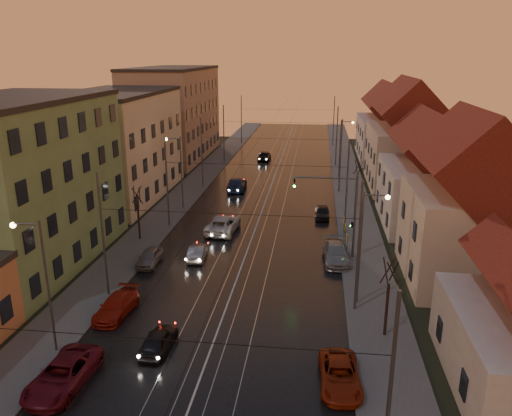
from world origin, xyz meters
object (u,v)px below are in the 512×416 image
at_px(traffic_light_mast, 343,206).
at_px(parked_left_2, 116,306).
at_px(street_lamp_1, 366,238).
at_px(driving_car_3, 237,184).
at_px(driving_car_1, 198,252).
at_px(parked_right_2, 322,212).
at_px(street_lamp_2, 178,165).
at_px(parked_right_1, 336,253).
at_px(driving_car_2, 223,224).
at_px(parked_left_3, 150,257).
at_px(parked_left_1, 63,374).
at_px(street_lamp_0, 41,274).
at_px(driving_car_4, 264,156).
at_px(street_lamp_3, 342,143).
at_px(driving_car_0, 158,340).
at_px(parked_right_0, 340,375).

xyz_separation_m(traffic_light_mast, parked_left_2, (-15.00, -11.45, -3.96)).
xyz_separation_m(street_lamp_1, driving_car_3, (-13.22, 28.45, -4.10)).
bearing_deg(driving_car_1, parked_right_2, -134.36).
relative_size(street_lamp_2, traffic_light_mast, 1.11).
relative_size(traffic_light_mast, parked_right_1, 1.42).
bearing_deg(driving_car_2, parked_left_3, 65.20).
relative_size(street_lamp_2, parked_left_1, 1.57).
bearing_deg(driving_car_3, parked_left_3, 78.65).
xyz_separation_m(street_lamp_0, parked_left_2, (2.10, 4.55, -4.25)).
relative_size(street_lamp_1, driving_car_4, 1.76).
bearing_deg(traffic_light_mast, parked_left_2, -142.64).
xyz_separation_m(street_lamp_1, parked_right_1, (-1.50, 7.20, -4.15)).
xyz_separation_m(street_lamp_0, traffic_light_mast, (17.10, 16.00, -0.29)).
bearing_deg(street_lamp_0, parked_right_1, 42.31).
relative_size(street_lamp_2, driving_car_1, 2.17).
distance_m(street_lamp_2, driving_car_1, 15.21).
bearing_deg(street_lamp_3, driving_car_0, -105.71).
xyz_separation_m(driving_car_0, parked_left_3, (-4.49, 11.81, 0.01)).
bearing_deg(driving_car_3, driving_car_2, 90.99).
bearing_deg(driving_car_2, parked_right_0, 118.63).
xyz_separation_m(driving_car_4, parked_left_1, (-4.23, -57.72, -0.07)).
xyz_separation_m(traffic_light_mast, parked_right_1, (-0.39, -0.79, -3.86)).
xyz_separation_m(street_lamp_2, driving_car_4, (6.49, 26.84, -4.11)).
distance_m(parked_left_1, parked_right_1, 23.14).
distance_m(traffic_light_mast, parked_left_3, 16.32).
bearing_deg(driving_car_3, driving_car_0, 88.58).
bearing_deg(parked_right_0, parked_left_3, 134.09).
xyz_separation_m(driving_car_1, parked_left_2, (-3.12, -9.82, 0.03)).
bearing_deg(street_lamp_1, street_lamp_2, 132.32).
xyz_separation_m(street_lamp_0, driving_car_2, (6.12, 21.08, -4.10)).
bearing_deg(driving_car_0, traffic_light_mast, -123.52).
bearing_deg(driving_car_3, parked_right_1, 115.66).
bearing_deg(parked_left_3, driving_car_1, 23.10).
bearing_deg(parked_left_3, street_lamp_1, -16.84).
height_order(street_lamp_1, street_lamp_2, same).
height_order(street_lamp_2, parked_left_1, street_lamp_2).
distance_m(driving_car_3, parked_left_1, 39.42).
bearing_deg(parked_right_1, driving_car_1, -178.89).
bearing_deg(driving_car_0, parked_right_2, -107.74).
height_order(street_lamp_1, parked_right_1, street_lamp_1).
height_order(street_lamp_2, parked_right_0, street_lamp_2).
bearing_deg(parked_left_1, driving_car_0, 48.30).
relative_size(driving_car_3, parked_right_2, 1.49).
bearing_deg(parked_right_1, parked_left_2, -146.93).
distance_m(street_lamp_3, parked_left_3, 35.63).
xyz_separation_m(street_lamp_0, driving_car_3, (4.99, 36.45, -4.10)).
xyz_separation_m(street_lamp_3, parked_right_0, (-1.80, -45.05, -4.27)).
bearing_deg(driving_car_4, street_lamp_1, 105.22).
bearing_deg(traffic_light_mast, street_lamp_0, -136.90).
bearing_deg(street_lamp_3, parked_right_2, -98.47).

